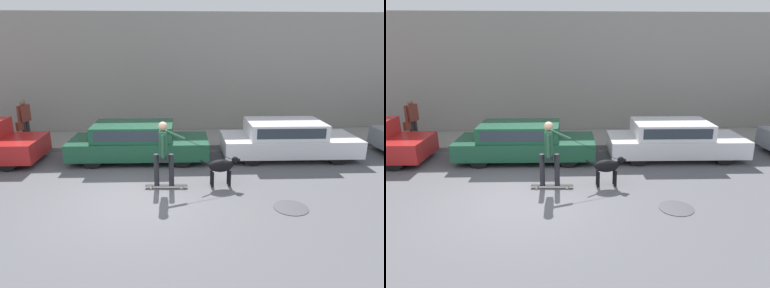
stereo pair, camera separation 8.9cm
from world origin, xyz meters
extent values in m
plane|color=#545459|center=(0.00, 0.00, 0.00)|extent=(36.00, 36.00, 0.00)
cube|color=gray|center=(0.00, 6.48, 2.39)|extent=(32.00, 0.30, 4.78)
cube|color=gray|center=(0.00, 5.14, 0.07)|extent=(30.00, 2.34, 0.14)
cylinder|color=black|center=(-4.02, 3.66, 0.31)|extent=(0.63, 0.22, 0.63)
cylinder|color=black|center=(-4.06, 2.18, 0.31)|extent=(0.63, 0.22, 0.63)
cylinder|color=black|center=(1.12, 3.62, 0.30)|extent=(0.61, 0.22, 0.61)
cylinder|color=black|center=(1.08, 2.21, 0.30)|extent=(0.61, 0.22, 0.61)
cylinder|color=black|center=(-1.56, 3.69, 0.30)|extent=(0.61, 0.22, 0.61)
cylinder|color=black|center=(-1.60, 2.28, 0.30)|extent=(0.61, 0.22, 0.61)
cube|color=#194C33|center=(-0.24, 2.95, 0.45)|extent=(4.37, 1.77, 0.54)
cube|color=#194C33|center=(-0.41, 2.95, 0.96)|extent=(2.50, 1.55, 0.49)
cube|color=#28333D|center=(-0.43, 2.21, 0.99)|extent=(2.17, 0.07, 0.31)
cylinder|color=black|center=(5.94, 3.66, 0.30)|extent=(0.61, 0.21, 0.60)
cylinder|color=black|center=(5.90, 2.17, 0.30)|extent=(0.61, 0.21, 0.60)
cylinder|color=black|center=(3.27, 3.72, 0.30)|extent=(0.61, 0.21, 0.60)
cylinder|color=black|center=(3.23, 2.24, 0.30)|extent=(0.61, 0.21, 0.60)
cube|color=silver|center=(4.58, 2.95, 0.45)|extent=(4.35, 1.83, 0.54)
cube|color=silver|center=(4.41, 2.95, 0.97)|extent=(2.42, 1.61, 0.49)
cube|color=#28333D|center=(4.39, 2.17, 0.99)|extent=(2.10, 0.06, 0.32)
cylinder|color=black|center=(2.27, 0.88, 0.20)|extent=(0.07, 0.07, 0.41)
cylinder|color=black|center=(2.29, 0.70, 0.20)|extent=(0.07, 0.07, 0.41)
cylinder|color=black|center=(1.82, 0.84, 0.20)|extent=(0.07, 0.07, 0.41)
cylinder|color=black|center=(1.84, 0.66, 0.20)|extent=(0.07, 0.07, 0.41)
ellipsoid|color=black|center=(2.05, 0.77, 0.55)|extent=(0.67, 0.38, 0.33)
sphere|color=black|center=(2.43, 0.80, 0.69)|extent=(0.18, 0.18, 0.18)
cylinder|color=black|center=(2.51, 0.81, 0.68)|extent=(0.10, 0.09, 0.08)
cylinder|color=black|center=(1.63, 0.73, 0.64)|extent=(0.27, 0.06, 0.20)
cylinder|color=beige|center=(1.02, 0.72, 0.04)|extent=(0.07, 0.03, 0.07)
cylinder|color=beige|center=(1.02, 0.57, 0.04)|extent=(0.07, 0.03, 0.07)
cylinder|color=beige|center=(0.24, 0.76, 0.04)|extent=(0.07, 0.03, 0.07)
cylinder|color=beige|center=(0.23, 0.61, 0.04)|extent=(0.07, 0.03, 0.07)
cube|color=black|center=(0.63, 0.66, 0.08)|extent=(1.10, 0.18, 0.02)
cylinder|color=#232328|center=(0.76, 0.66, 0.50)|extent=(0.13, 0.13, 0.84)
cylinder|color=#232328|center=(0.38, 0.68, 0.50)|extent=(0.13, 0.13, 0.84)
cube|color=#232328|center=(0.57, 0.67, 0.84)|extent=(0.18, 0.30, 0.17)
cube|color=#235138|center=(0.57, 0.67, 1.23)|extent=(0.21, 0.39, 0.61)
sphere|color=tan|center=(0.57, 0.67, 1.65)|extent=(0.23, 0.23, 0.23)
cylinder|color=#235138|center=(0.56, 0.44, 1.20)|extent=(0.08, 0.08, 0.58)
cylinder|color=#235138|center=(0.85, 0.88, 1.37)|extent=(0.57, 0.11, 0.31)
cylinder|color=black|center=(1.77, 0.83, 0.96)|extent=(1.32, 0.08, 0.60)
cylinder|color=#28282D|center=(-4.47, 4.62, 0.53)|extent=(0.15, 0.15, 0.79)
cylinder|color=#28282D|center=(-4.41, 4.78, 0.53)|extent=(0.15, 0.15, 0.79)
cube|color=brown|center=(-4.44, 4.70, 1.22)|extent=(0.34, 0.46, 0.58)
cylinder|color=brown|center=(-4.54, 4.47, 1.23)|extent=(0.09, 0.09, 0.55)
cylinder|color=brown|center=(-4.35, 4.94, 1.23)|extent=(0.09, 0.09, 0.55)
sphere|color=brown|center=(-4.44, 4.70, 1.61)|extent=(0.19, 0.19, 0.19)
cube|color=brown|center=(-4.54, 4.47, 0.81)|extent=(0.20, 0.30, 0.29)
cylinder|color=#38383D|center=(3.49, -0.63, 0.01)|extent=(0.79, 0.79, 0.01)
camera|label=1|loc=(0.80, -7.55, 3.63)|focal=32.00mm
camera|label=2|loc=(0.89, -7.56, 3.63)|focal=32.00mm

